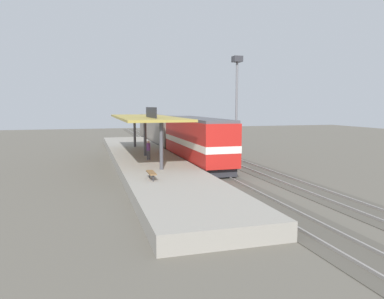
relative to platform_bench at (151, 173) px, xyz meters
The scene contains 10 objects.
ground_plane 14.16m from the platform_bench, 55.42° to the left, with size 120.00×120.00×0.00m, color #5B564C.
track_near 13.13m from the platform_bench, 62.66° to the left, with size 3.20×110.00×0.16m.
track_far 15.77m from the platform_bench, 47.59° to the left, with size 3.20×110.00×0.16m.
platform 11.72m from the platform_bench, 83.12° to the left, with size 6.00×44.00×0.90m, color gray.
station_canopy 12.03m from the platform_bench, 83.07° to the left, with size 5.20×18.00×4.70m.
platform_bench is the anchor object (origin of this frame).
locomotive 11.35m from the platform_bench, 57.93° to the left, with size 2.93×14.43×4.44m.
passenger_carriage_single 28.24m from the platform_bench, 77.73° to the left, with size 2.90×20.00×4.24m.
light_mast 24.09m from the platform_bench, 53.19° to the left, with size 1.10×1.10×11.70m.
person_waiting 9.05m from the platform_bench, 81.86° to the left, with size 0.34×0.34×1.71m.
Camera 1 is at (-9.93, -34.93, 5.71)m, focal length 34.03 mm.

